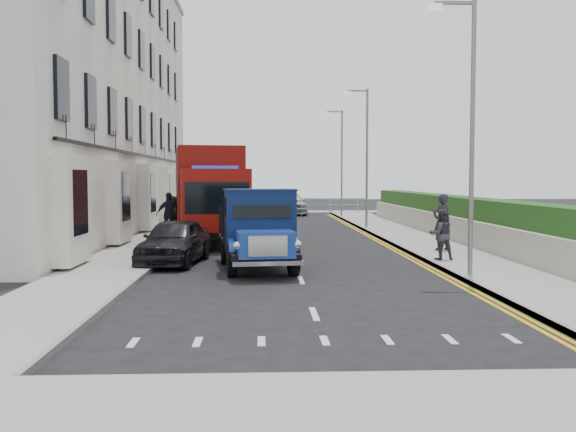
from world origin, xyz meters
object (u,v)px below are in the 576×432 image
object	(u,v)px
bedford_lorry	(259,234)
red_lorry	(209,192)
lamp_near	(468,121)
lamp_far	(340,156)
pedestrian_east_near	(442,222)
parked_car_front	(174,241)
lamp_mid	(365,149)

from	to	relation	value
bedford_lorry	red_lorry	world-z (taller)	red_lorry
lamp_near	lamp_far	world-z (taller)	same
lamp_far	pedestrian_east_near	world-z (taller)	lamp_far
bedford_lorry	parked_car_front	distance (m)	3.14
lamp_far	pedestrian_east_near	xyz separation A→B (m)	(0.98, -20.45, -2.92)
lamp_near	red_lorry	world-z (taller)	lamp_near
lamp_mid	lamp_far	world-z (taller)	same
lamp_near	pedestrian_east_near	bearing A→B (deg)	80.04
bedford_lorry	lamp_near	bearing A→B (deg)	-22.83
lamp_near	bedford_lorry	world-z (taller)	lamp_near
red_lorry	parked_car_front	distance (m)	6.60
lamp_near	bedford_lorry	bearing A→B (deg)	163.96
lamp_mid	lamp_far	distance (m)	10.00
parked_car_front	lamp_mid	bearing A→B (deg)	66.14
red_lorry	bedford_lorry	bearing A→B (deg)	-84.83
lamp_near	parked_car_front	world-z (taller)	lamp_near
parked_car_front	pedestrian_east_near	bearing A→B (deg)	22.03
bedford_lorry	pedestrian_east_near	size ratio (longest dim) A/B	2.55
red_lorry	pedestrian_east_near	world-z (taller)	red_lorry
pedestrian_east_near	lamp_mid	bearing A→B (deg)	-104.16
bedford_lorry	pedestrian_east_near	xyz separation A→B (m)	(6.20, 4.05, 0.05)
bedford_lorry	lamp_far	bearing A→B (deg)	71.16
lamp_near	lamp_mid	distance (m)	16.00
bedford_lorry	pedestrian_east_near	distance (m)	7.41
red_lorry	pedestrian_east_near	xyz separation A→B (m)	(8.22, -4.19, -0.94)
lamp_mid	bedford_lorry	distance (m)	15.69
lamp_near	lamp_mid	size ratio (longest dim) A/B	1.00
lamp_near	parked_car_front	xyz separation A→B (m)	(-7.78, 3.31, -3.32)
lamp_far	bedford_lorry	xyz separation A→B (m)	(-5.23, -24.50, -2.97)
lamp_near	lamp_far	distance (m)	26.00
lamp_far	parked_car_front	bearing A→B (deg)	-108.92
lamp_mid	red_lorry	size ratio (longest dim) A/B	0.93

